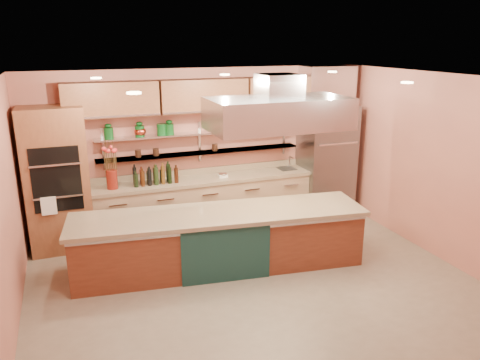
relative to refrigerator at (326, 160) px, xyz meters
name	(u,v)px	position (x,y,z in m)	size (l,w,h in m)	color
floor	(255,284)	(-2.35, -2.14, -1.06)	(6.00, 5.00, 0.02)	gray
ceiling	(257,79)	(-2.35, -2.14, 1.75)	(6.00, 5.00, 0.02)	black
wall_back	(202,148)	(-2.35, 0.36, 0.35)	(6.00, 0.04, 2.80)	#C4715C
wall_front	(371,274)	(-2.35, -4.64, 0.35)	(6.00, 0.04, 2.80)	#C4715C
wall_left	(1,217)	(-5.35, -2.14, 0.35)	(0.04, 5.00, 2.80)	#C4715C
wall_right	(437,167)	(0.65, -2.14, 0.35)	(0.04, 5.00, 2.80)	#C4715C
oven_stack	(57,180)	(-4.80, 0.04, 0.10)	(0.95, 0.64, 2.30)	brown
refrigerator	(326,160)	(0.00, 0.00, 0.00)	(0.95, 0.72, 2.10)	slate
back_counter	(205,203)	(-2.40, 0.06, -0.58)	(3.84, 0.64, 0.93)	#A07D60
wall_shelf_lower	(201,153)	(-2.40, 0.23, 0.30)	(3.60, 0.26, 0.03)	silver
wall_shelf_upper	(201,133)	(-2.40, 0.23, 0.65)	(3.60, 0.26, 0.03)	silver
upper_cabinets	(204,96)	(-2.35, 0.18, 1.30)	(4.60, 0.36, 0.55)	brown
range_hood	(278,113)	(-1.74, -1.49, 1.20)	(2.00, 1.00, 0.45)	silver
ceiling_downlights	(250,80)	(-2.35, -1.94, 1.72)	(4.00, 2.80, 0.02)	#FFE5A5
island	(220,240)	(-2.64, -1.49, -0.62)	(4.16, 0.90, 0.87)	brown
flower_vase	(112,179)	(-3.98, 0.01, 0.04)	(0.18, 0.18, 0.31)	maroon
oil_bottle_cluster	(156,177)	(-3.26, 0.01, 0.01)	(0.79, 0.23, 0.26)	black
kitchen_scale	(223,175)	(-2.08, 0.01, -0.08)	(0.15, 0.12, 0.09)	white
bar_faucet	(289,162)	(-0.73, 0.11, 0.00)	(0.03, 0.03, 0.23)	silver
copper_kettle	(140,132)	(-3.44, 0.23, 0.74)	(0.20, 0.20, 0.16)	#CA472E
green_canister	(162,129)	(-3.08, 0.23, 0.76)	(0.16, 0.16, 0.19)	#0E4216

